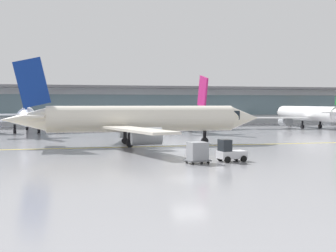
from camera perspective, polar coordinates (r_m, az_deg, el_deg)
The scene contains 9 objects.
ground_plane at distance 32.86m, azimuth 2.71°, elevation -6.70°, with size 400.00×400.00×0.00m, color gray.
taxiway_centreline_stripe at distance 56.85m, azimuth -2.85°, elevation -2.62°, with size 110.00×0.36×0.01m, color yellow.
terminal_concourse at distance 112.84m, azimuth -9.48°, elevation 2.60°, with size 222.18×11.00×9.60m.
gate_airplane_2 at distance 87.20m, azimuth -17.35°, elevation 1.21°, with size 28.79×30.97×10.26m.
gate_airplane_3 at distance 90.91m, azimuth 1.32°, elevation 1.42°, with size 28.97×31.25×10.35m.
gate_airplane_4 at distance 103.20m, azimuth 17.21°, elevation 1.47°, with size 29.05×31.20×10.35m.
taxiing_regional_jet at distance 58.52m, azimuth -3.67°, elevation 0.81°, with size 33.54×31.23×11.12m.
baggage_tug at distance 42.78m, azimuth 7.78°, elevation -3.27°, with size 2.76×1.90×2.10m.
cargo_dolly_lead at distance 41.24m, azimuth 3.73°, elevation -3.26°, with size 2.28×1.85×1.94m.
Camera 1 is at (-9.48, -30.97, 5.50)m, focal length 48.44 mm.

